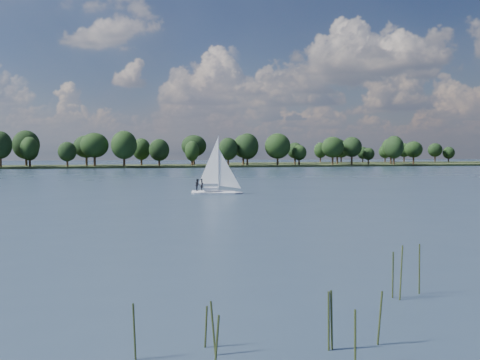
% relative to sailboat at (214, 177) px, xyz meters
% --- Properties ---
extents(ground, '(700.00, 700.00, 0.00)m').
position_rel_sailboat_xyz_m(ground, '(10.76, 50.49, -2.49)').
color(ground, '#233342').
rests_on(ground, ground).
extents(far_shore, '(660.00, 40.00, 1.50)m').
position_rel_sailboat_xyz_m(far_shore, '(10.76, 162.49, -2.49)').
color(far_shore, black).
rests_on(far_shore, ground).
extents(far_shore_back, '(220.00, 30.00, 1.40)m').
position_rel_sailboat_xyz_m(far_shore_back, '(170.76, 210.49, -2.49)').
color(far_shore_back, black).
rests_on(far_shore_back, ground).
extents(sailboat, '(7.02, 3.44, 8.90)m').
position_rel_sailboat_xyz_m(sailboat, '(0.00, 0.00, 0.00)').
color(sailboat, white).
rests_on(sailboat, ground).
extents(treeline, '(562.26, 74.18, 17.84)m').
position_rel_sailboat_xyz_m(treeline, '(-11.47, 158.71, 5.59)').
color(treeline, black).
rests_on(treeline, ground).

